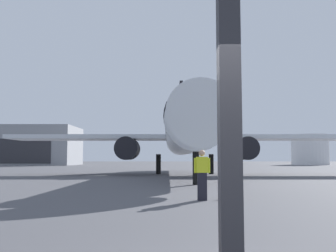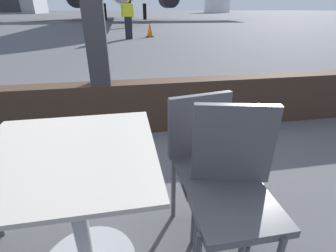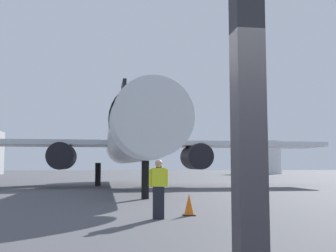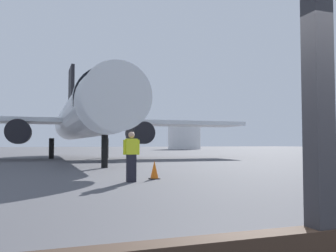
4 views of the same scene
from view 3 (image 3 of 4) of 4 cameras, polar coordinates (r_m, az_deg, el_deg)
The scene contains 6 objects.
ground_plane at distance 42.81m, azimuth -7.42°, elevation -7.49°, with size 220.00×220.00×0.00m, color #4C4C51.
window_frame at distance 2.95m, azimuth 11.06°, elevation -9.68°, with size 8.97×0.24×3.67m.
airplane at distance 31.11m, azimuth -5.07°, elevation -1.80°, with size 30.60×29.41×10.30m.
ground_crew_worker at distance 12.49m, azimuth -1.31°, elevation -8.45°, with size 0.56×0.22×1.74m.
traffic_cone at distance 13.43m, azimuth 2.88°, elevation -10.70°, with size 0.36×0.36×0.68m.
fuel_storage_tank at distance 85.46m, azimuth 12.58°, elevation -4.21°, with size 7.77×7.77×6.45m, color white.
Camera 3 is at (-0.99, -2.77, 1.55)m, focal length 44.79 mm.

